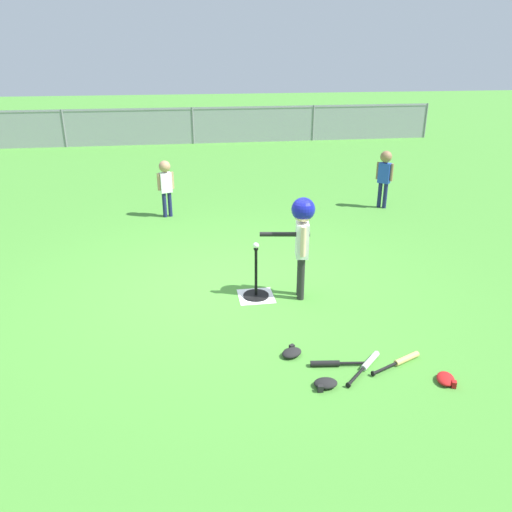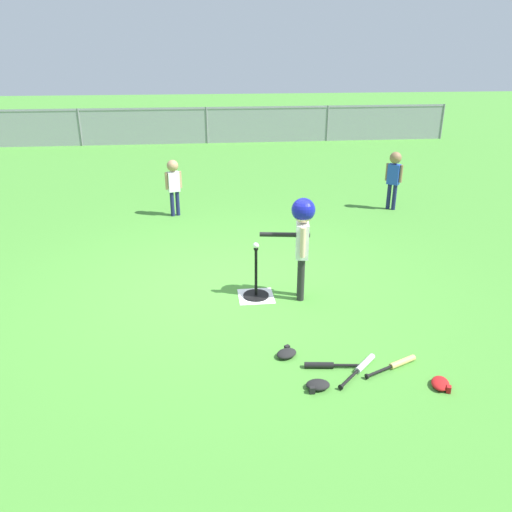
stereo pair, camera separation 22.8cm
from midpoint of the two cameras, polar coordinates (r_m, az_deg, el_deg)
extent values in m
plane|color=#478C33|center=(6.59, -2.23, -3.50)|extent=(60.00, 60.00, 0.00)
cube|color=white|center=(6.34, 1.03, -4.57)|extent=(0.44, 0.44, 0.01)
cylinder|color=black|center=(6.34, 1.03, -4.50)|extent=(0.32, 0.32, 0.03)
cylinder|color=black|center=(6.19, 1.05, -1.81)|extent=(0.04, 0.04, 0.63)
cylinder|color=black|center=(6.08, 1.07, 0.80)|extent=(0.06, 0.06, 0.02)
sphere|color=white|center=(6.06, 1.08, 1.22)|extent=(0.07, 0.07, 0.07)
cylinder|color=#262626|center=(6.18, 6.18, -2.67)|extent=(0.09, 0.09, 0.55)
cylinder|color=#262626|center=(6.29, 6.12, -2.20)|extent=(0.09, 0.09, 0.55)
cube|color=white|center=(6.04, 6.34, 1.78)|extent=(0.18, 0.26, 0.43)
cylinder|color=beige|center=(5.89, 6.43, 1.53)|extent=(0.06, 0.06, 0.37)
cylinder|color=beige|center=(6.18, 6.27, 2.54)|extent=(0.06, 0.06, 0.37)
sphere|color=beige|center=(5.93, 6.48, 4.93)|extent=(0.24, 0.24, 0.24)
sphere|color=#141999|center=(5.92, 6.50, 5.21)|extent=(0.28, 0.28, 0.28)
cylinder|color=black|center=(6.01, 4.37, 2.42)|extent=(0.60, 0.15, 0.06)
cylinder|color=#191E4C|center=(9.46, -8.19, 5.94)|extent=(0.07, 0.07, 0.46)
cylinder|color=#191E4C|center=(9.43, -8.79, 5.86)|extent=(0.07, 0.07, 0.46)
cube|color=white|center=(9.33, -8.63, 8.32)|extent=(0.23, 0.18, 0.36)
cylinder|color=tan|center=(9.36, -7.88, 8.57)|extent=(0.05, 0.05, 0.31)
cylinder|color=tan|center=(9.30, -9.41, 8.38)|extent=(0.05, 0.05, 0.31)
sphere|color=tan|center=(9.27, -8.74, 10.08)|extent=(0.21, 0.21, 0.21)
cylinder|color=#191E4C|center=(10.08, 16.03, 6.43)|extent=(0.08, 0.08, 0.49)
cylinder|color=#191E4C|center=(10.12, 15.44, 6.54)|extent=(0.08, 0.08, 0.49)
cube|color=#2347B7|center=(10.00, 16.00, 8.89)|extent=(0.25, 0.24, 0.38)
cylinder|color=#8C6647|center=(9.95, 16.76, 8.91)|extent=(0.05, 0.05, 0.33)
cylinder|color=#8C6647|center=(10.03, 15.28, 9.18)|extent=(0.05, 0.05, 0.33)
sphere|color=#8C6647|center=(9.93, 16.19, 10.64)|extent=(0.22, 0.22, 0.22)
cylinder|color=silver|center=(5.17, 13.52, -11.76)|extent=(0.27, 0.27, 0.06)
cylinder|color=black|center=(4.93, 11.86, -13.49)|extent=(0.25, 0.25, 0.03)
cylinder|color=black|center=(4.81, 10.96, -14.41)|extent=(0.05, 0.05, 0.05)
cylinder|color=#DBB266|center=(5.29, 17.48, -11.39)|extent=(0.31, 0.18, 0.06)
cylinder|color=black|center=(5.09, 15.05, -12.53)|extent=(0.29, 0.15, 0.03)
cylinder|color=black|center=(5.00, 13.76, -13.12)|extent=(0.03, 0.05, 0.05)
cylinder|color=black|center=(5.06, 8.46, -12.15)|extent=(0.29, 0.10, 0.06)
cylinder|color=black|center=(5.11, 11.71, -12.05)|extent=(0.29, 0.06, 0.03)
cylinder|color=black|center=(5.14, 13.31, -11.99)|extent=(0.02, 0.05, 0.05)
ellipsoid|color=black|center=(4.80, 8.43, -14.26)|extent=(0.23, 0.17, 0.07)
cube|color=black|center=(4.73, 7.81, -14.84)|extent=(0.05, 0.04, 0.06)
ellipsoid|color=black|center=(5.19, 4.76, -10.97)|extent=(0.27, 0.25, 0.07)
cube|color=black|center=(5.27, 4.80, -10.38)|extent=(0.06, 0.06, 0.06)
ellipsoid|color=#B21919|center=(5.10, 21.40, -13.30)|extent=(0.24, 0.27, 0.07)
cube|color=#B21919|center=(5.06, 22.25, -13.81)|extent=(0.06, 0.06, 0.06)
cylinder|color=slate|center=(17.27, -18.96, 13.63)|extent=(0.06, 0.06, 1.15)
cylinder|color=slate|center=(16.90, -5.19, 14.54)|extent=(0.06, 0.06, 1.15)
cylinder|color=slate|center=(17.46, 8.49, 14.64)|extent=(0.06, 0.06, 1.15)
cylinder|color=slate|center=(18.88, 20.69, 14.07)|extent=(0.06, 0.06, 1.15)
cube|color=gray|center=(16.84, -5.25, 16.28)|extent=(16.00, 0.03, 0.03)
cube|color=gray|center=(16.90, -5.19, 14.54)|extent=(16.00, 0.01, 1.15)
camera|label=1|loc=(0.11, -88.93, 0.44)|focal=35.30mm
camera|label=2|loc=(0.11, 91.07, -0.44)|focal=35.30mm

